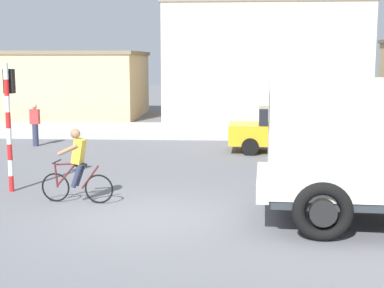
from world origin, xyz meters
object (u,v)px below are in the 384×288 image
object	(u,v)px
cyclist	(77,166)
pedestrian_near_kerb	(35,124)
car_red_near	(287,129)
traffic_light_pole	(9,109)

from	to	relation	value
cyclist	pedestrian_near_kerb	bearing A→B (deg)	115.21
car_red_near	pedestrian_near_kerb	distance (m)	9.46
cyclist	traffic_light_pole	world-z (taller)	traffic_light_pole
cyclist	pedestrian_near_kerb	world-z (taller)	cyclist
cyclist	car_red_near	size ratio (longest dim) A/B	0.42
traffic_light_pole	pedestrian_near_kerb	world-z (taller)	traffic_light_pole
car_red_near	pedestrian_near_kerb	size ratio (longest dim) A/B	2.52
traffic_light_pole	car_red_near	size ratio (longest dim) A/B	0.79
cyclist	car_red_near	xyz separation A→B (m)	(5.56, 7.40, -0.05)
car_red_near	pedestrian_near_kerb	xyz separation A→B (m)	(-9.42, 0.80, 0.03)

